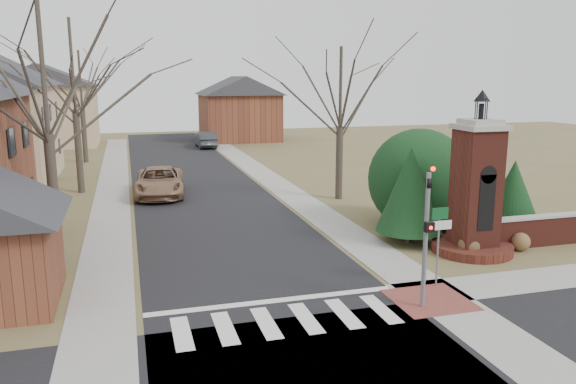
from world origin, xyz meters
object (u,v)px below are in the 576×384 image
object	(u,v)px
sign_post	(439,231)
brick_gate_monument	(475,200)
pickup_truck	(159,182)
distant_car	(206,139)
traffic_signal_pole	(427,226)

from	to	relation	value
sign_post	brick_gate_monument	xyz separation A→B (m)	(3.41, 3.01, 0.22)
sign_post	pickup_truck	bearing A→B (deg)	114.37
brick_gate_monument	distant_car	bearing A→B (deg)	98.57
brick_gate_monument	distant_car	size ratio (longest dim) A/B	1.34
sign_post	pickup_truck	world-z (taller)	sign_post
traffic_signal_pole	distant_car	bearing A→B (deg)	91.24
sign_post	brick_gate_monument	size ratio (longest dim) A/B	0.42
sign_post	pickup_truck	size ratio (longest dim) A/B	0.46
brick_gate_monument	pickup_truck	bearing A→B (deg)	127.84
traffic_signal_pole	distant_car	world-z (taller)	traffic_signal_pole
pickup_truck	traffic_signal_pole	bearing A→B (deg)	-65.79
sign_post	distant_car	world-z (taller)	sign_post
traffic_signal_pole	brick_gate_monument	xyz separation A→B (m)	(4.70, 4.42, -0.42)
distant_car	brick_gate_monument	bearing A→B (deg)	97.21
brick_gate_monument	distant_car	xyz separation A→B (m)	(-5.60, 37.17, -1.37)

